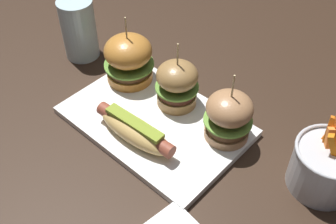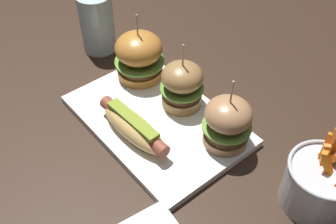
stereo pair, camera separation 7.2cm
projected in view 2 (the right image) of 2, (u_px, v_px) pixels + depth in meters
ground_plane at (157, 123)px, 0.77m from camera, size 3.00×3.00×0.00m
platter_main at (157, 120)px, 0.77m from camera, size 0.34×0.22×0.01m
hot_dog at (133, 126)px, 0.72m from camera, size 0.17×0.06×0.04m
slider_left at (139, 56)px, 0.82m from camera, size 0.10×0.10×0.15m
slider_center at (183, 85)px, 0.76m from camera, size 0.08×0.08×0.14m
slider_right at (227, 122)px, 0.69m from camera, size 0.09×0.09×0.14m
fries_bucket at (320, 183)px, 0.62m from camera, size 0.11×0.11×0.14m
water_glass at (97, 23)px, 0.90m from camera, size 0.08×0.08×0.14m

